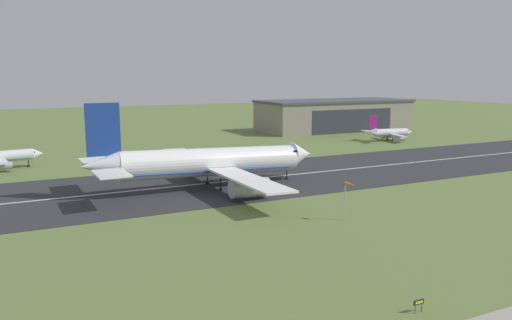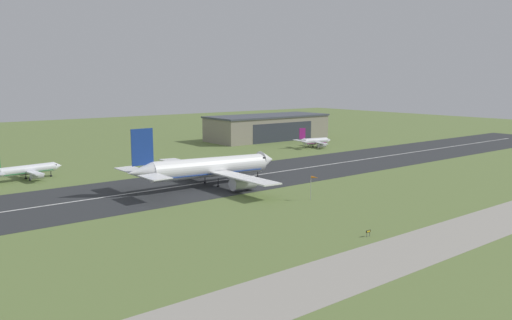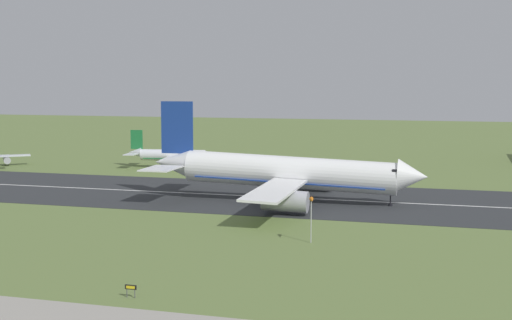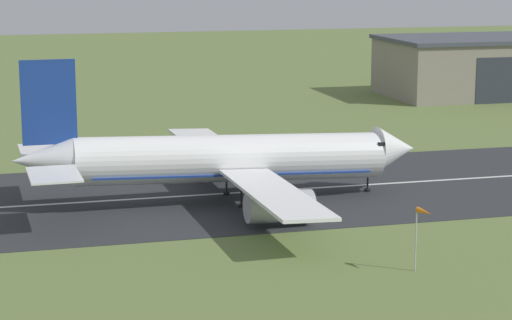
% 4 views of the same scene
% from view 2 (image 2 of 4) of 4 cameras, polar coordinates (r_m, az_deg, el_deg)
% --- Properties ---
extents(ground_plane, '(698.55, 698.55, 0.00)m').
position_cam_2_polar(ground_plane, '(118.19, 6.21, -6.93)').
color(ground_plane, olive).
extents(runway_strip, '(458.55, 41.19, 0.06)m').
position_cam_2_polar(runway_strip, '(159.12, -7.08, -2.76)').
color(runway_strip, '#2B2D30').
rests_on(runway_strip, ground_plane).
extents(runway_centreline, '(412.70, 0.70, 0.01)m').
position_cam_2_polar(runway_centreline, '(159.12, -7.08, -2.75)').
color(runway_centreline, silver).
rests_on(runway_centreline, runway_strip).
extents(taxiway_road, '(343.91, 14.31, 0.05)m').
position_cam_2_polar(taxiway_road, '(101.63, 16.88, -9.95)').
color(taxiway_road, gray).
rests_on(taxiway_road, ground_plane).
extents(hangar_building, '(69.40, 27.77, 13.49)m').
position_cam_2_polar(hangar_building, '(278.26, 1.33, 3.77)').
color(hangar_building, gray).
rests_on(hangar_building, ground_plane).
extents(airplane_landing, '(53.90, 57.79, 19.20)m').
position_cam_2_polar(airplane_landing, '(155.98, -5.35, -0.90)').
color(airplane_landing, white).
rests_on(airplane_landing, ground_plane).
extents(airplane_parked_west, '(24.08, 18.88, 10.09)m').
position_cam_2_polar(airplane_parked_west, '(180.98, -24.73, -1.04)').
color(airplane_parked_west, silver).
rests_on(airplane_parked_west, ground_plane).
extents(airplane_parked_east, '(19.64, 18.06, 9.82)m').
position_cam_2_polar(airplane_parked_east, '(245.86, 6.74, 2.13)').
color(airplane_parked_east, silver).
rests_on(airplane_parked_east, ground_plane).
extents(windsock_pole, '(1.17, 2.28, 6.74)m').
position_cam_2_polar(windsock_pole, '(136.59, 6.66, -2.17)').
color(windsock_pole, '#B7B7BC').
rests_on(windsock_pole, ground_plane).
extents(runway_sign, '(1.33, 0.13, 1.42)m').
position_cam_2_polar(runway_sign, '(108.34, 12.72, -8.02)').
color(runway_sign, '#4C4C51').
rests_on(runway_sign, ground_plane).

